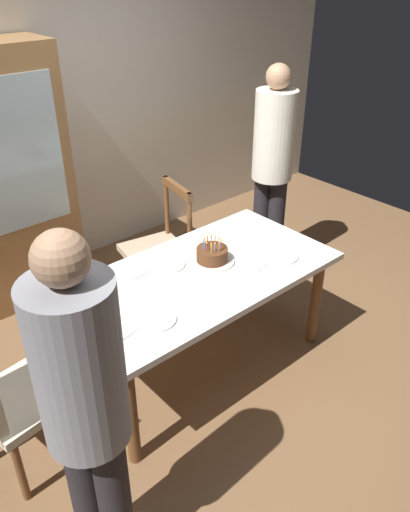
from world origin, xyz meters
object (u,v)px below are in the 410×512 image
(dining_table, at_px, (199,285))
(person_guest, at_px, (273,160))
(birthday_cake, at_px, (212,256))
(plate_near_celebrant, at_px, (155,319))
(plate_far_side, at_px, (167,264))
(chair_upholstered, at_px, (3,396))
(person_celebrant, at_px, (85,405))
(plate_near_guest, at_px, (280,256))
(chair_spindle_back, at_px, (159,250))

(dining_table, xyz_separation_m, person_guest, (1.26, 0.57, 0.34))
(birthday_cake, relative_size, plate_near_celebrant, 1.27)
(plate_far_side, bearing_deg, dining_table, -66.63)
(dining_table, xyz_separation_m, chair_upholstered, (-1.24, 0.01, -0.10))
(birthday_cake, xyz_separation_m, person_celebrant, (-1.28, -0.73, 0.19))
(birthday_cake, bearing_deg, plate_far_side, 147.06)
(dining_table, distance_m, plate_near_guest, 0.56)
(birthday_cake, xyz_separation_m, plate_near_celebrant, (-0.62, -0.24, -0.04))
(person_celebrant, bearing_deg, dining_table, 31.14)
(chair_upholstered, distance_m, person_celebrant, 0.82)
(plate_near_celebrant, xyz_separation_m, plate_far_side, (0.38, 0.39, 0.00))
(plate_near_guest, xyz_separation_m, chair_upholstered, (-1.75, 0.21, -0.19))
(plate_near_guest, height_order, person_guest, person_guest)
(plate_near_celebrant, bearing_deg, person_celebrant, -143.71)
(person_guest, bearing_deg, plate_near_celebrant, -156.10)
(person_celebrant, bearing_deg, chair_upholstered, 98.98)
(plate_near_guest, bearing_deg, dining_table, 158.91)
(plate_far_side, distance_m, chair_spindle_back, 0.70)
(birthday_cake, distance_m, person_celebrant, 1.49)
(plate_near_celebrant, height_order, person_celebrant, person_celebrant)
(birthday_cake, relative_size, plate_far_side, 1.27)
(birthday_cake, distance_m, chair_upholstered, 1.41)
(plate_near_guest, height_order, person_celebrant, person_celebrant)
(chair_spindle_back, relative_size, chair_upholstered, 1.00)
(plate_near_guest, bearing_deg, chair_upholstered, 173.20)
(birthday_cake, height_order, person_guest, person_guest)
(chair_spindle_back, height_order, person_guest, person_guest)
(plate_far_side, xyz_separation_m, chair_spindle_back, (0.33, 0.56, -0.27))
(dining_table, relative_size, chair_upholstered, 1.80)
(plate_near_celebrant, xyz_separation_m, person_celebrant, (-0.66, -0.49, 0.23))
(dining_table, distance_m, chair_upholstered, 1.25)
(plate_near_celebrant, height_order, plate_far_side, same)
(birthday_cake, bearing_deg, dining_table, -162.95)
(person_celebrant, relative_size, person_guest, 0.99)
(plate_near_guest, bearing_deg, plate_near_celebrant, 180.00)
(chair_upholstered, bearing_deg, person_celebrant, -81.02)
(plate_near_guest, xyz_separation_m, person_celebrant, (-1.64, -0.49, 0.23))
(birthday_cake, relative_size, chair_upholstered, 0.29)
(chair_upholstered, relative_size, person_guest, 0.56)
(chair_spindle_back, bearing_deg, birthday_cake, -98.11)
(dining_table, xyz_separation_m, person_celebrant, (-1.13, -0.68, 0.32))
(dining_table, height_order, person_guest, person_guest)
(birthday_cake, distance_m, plate_near_celebrant, 0.66)
(birthday_cake, relative_size, chair_spindle_back, 0.29)
(dining_table, bearing_deg, person_celebrant, -148.86)
(dining_table, height_order, chair_spindle_back, chair_spindle_back)
(chair_upholstered, bearing_deg, plate_far_side, 9.12)
(plate_far_side, distance_m, person_guest, 1.42)
(chair_spindle_back, distance_m, person_celebrant, 2.05)
(dining_table, height_order, plate_far_side, plate_far_side)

